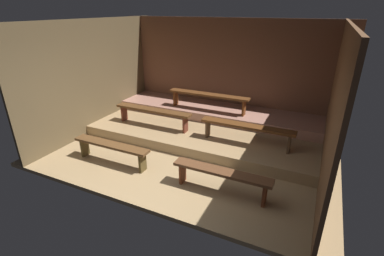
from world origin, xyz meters
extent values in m
cube|color=#9F8259|center=(0.00, 2.01, -0.04)|extent=(6.24, 4.82, 0.08)
cube|color=brown|center=(0.00, 4.05, 1.37)|extent=(6.24, 0.06, 2.75)
cube|color=brown|center=(-2.75, 2.01, 1.37)|extent=(0.06, 4.82, 2.75)
cube|color=brown|center=(2.75, 2.01, 1.37)|extent=(0.06, 4.82, 2.75)
cube|color=#A18259|center=(0.00, 2.69, 0.12)|extent=(5.44, 2.65, 0.24)
cube|color=#AB7866|center=(0.00, 3.42, 0.35)|extent=(5.44, 1.20, 0.24)
cube|color=brown|center=(-1.19, 0.53, 0.42)|extent=(1.74, 0.25, 0.05)
cube|color=#50401F|center=(-1.94, 0.53, 0.20)|extent=(0.05, 0.20, 0.39)
cube|color=#50401F|center=(-0.44, 0.53, 0.20)|extent=(0.05, 0.20, 0.39)
cube|color=brown|center=(1.19, 0.53, 0.42)|extent=(1.74, 0.25, 0.05)
cube|color=brown|center=(0.44, 0.53, 0.20)|extent=(0.05, 0.20, 0.39)
cube|color=brown|center=(1.94, 0.53, 0.20)|extent=(0.05, 0.20, 0.39)
cube|color=#55341A|center=(-1.19, 2.11, 0.66)|extent=(2.03, 0.25, 0.05)
cube|color=brown|center=(-2.08, 2.11, 0.43)|extent=(0.05, 0.20, 0.39)
cube|color=brown|center=(-0.29, 2.11, 0.43)|extent=(0.05, 0.20, 0.39)
cube|color=#5A3317|center=(1.19, 2.11, 0.66)|extent=(2.03, 0.25, 0.05)
cube|color=#513925|center=(0.29, 2.11, 0.43)|extent=(0.05, 0.20, 0.39)
cube|color=#513925|center=(2.08, 2.11, 0.43)|extent=(0.05, 0.20, 0.39)
cube|color=#5B3419|center=(-0.15, 3.18, 0.89)|extent=(2.18, 0.25, 0.05)
cube|color=#5E2F13|center=(-1.12, 3.18, 0.67)|extent=(0.05, 0.20, 0.39)
cube|color=#5E2F13|center=(0.82, 3.18, 0.67)|extent=(0.05, 0.20, 0.39)
camera|label=1|loc=(2.46, -3.35, 2.99)|focal=26.15mm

